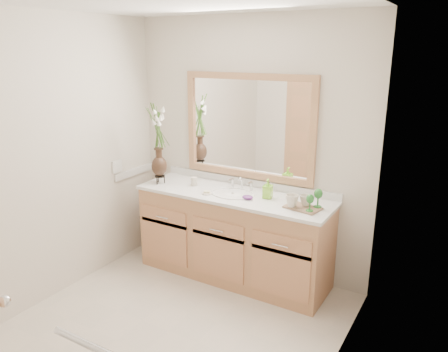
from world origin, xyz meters
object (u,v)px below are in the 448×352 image
Objects in this scene: tumbler at (194,181)px; soap_bottle at (268,190)px; tray at (303,208)px; flower_vase at (158,134)px.

tumbler is 0.77m from soap_bottle.
tumbler reaches higher than tray.
tray is at bearing -3.32° from tumbler.
flower_vase is 8.89× the size of tumbler.
tray is at bearing 1.69° from flower_vase.
flower_vase is 1.54m from tray.
soap_bottle is at bearing 2.07° from tumbler.
flower_vase is 4.67× the size of soap_bottle.
soap_bottle reaches higher than tumbler.
flower_vase is 1.18m from soap_bottle.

